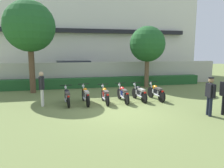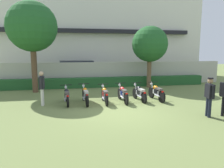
{
  "view_description": "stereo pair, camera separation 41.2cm",
  "coord_description": "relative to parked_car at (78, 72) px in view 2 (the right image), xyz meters",
  "views": [
    {
      "loc": [
        -2.48,
        -8.71,
        2.7
      ],
      "look_at": [
        0.0,
        2.24,
        0.93
      ],
      "focal_mm": 33.9,
      "sensor_mm": 36.0,
      "label": 1
    },
    {
      "loc": [
        -2.07,
        -8.8,
        2.7
      ],
      "look_at": [
        0.0,
        2.24,
        0.93
      ],
      "focal_mm": 33.9,
      "sensor_mm": 36.0,
      "label": 2
    }
  ],
  "objects": [
    {
      "name": "parked_car",
      "position": [
        0.0,
        0.0,
        0.0
      ],
      "size": [
        4.63,
        2.37,
        1.89
      ],
      "rotation": [
        0.0,
        0.0,
        0.08
      ],
      "color": "#9EA3A8",
      "rests_on": "ground"
    },
    {
      "name": "hedge_row",
      "position": [
        1.59,
        -2.44,
        -0.58
      ],
      "size": [
        16.32,
        0.7,
        0.71
      ],
      "primitive_type": "cube",
      "color": "#235628",
      "rests_on": "ground"
    },
    {
      "name": "motorcycle_in_row_3",
      "position": [
        2.11,
        -7.36,
        -0.49
      ],
      "size": [
        0.6,
        1.93,
        0.96
      ],
      "rotation": [
        0.0,
        0.0,
        1.6
      ],
      "color": "black",
      "rests_on": "ground"
    },
    {
      "name": "compound_wall",
      "position": [
        1.59,
        -1.74,
        -0.03
      ],
      "size": [
        20.39,
        0.3,
        1.82
      ],
      "primitive_type": "cube",
      "color": "#BCB7A8",
      "rests_on": "ground"
    },
    {
      "name": "motorcycle_in_row_2",
      "position": [
        1.13,
        -7.43,
        -0.49
      ],
      "size": [
        0.6,
        1.8,
        0.95
      ],
      "rotation": [
        0.0,
        0.0,
        1.58
      ],
      "color": "black",
      "rests_on": "ground"
    },
    {
      "name": "tree_far_side",
      "position": [
        5.09,
        -3.27,
        2.22
      ],
      "size": [
        2.59,
        2.59,
        4.48
      ],
      "color": "brown",
      "rests_on": "ground"
    },
    {
      "name": "officer_0",
      "position": [
        4.97,
        -10.52,
        0.02
      ],
      "size": [
        0.3,
        0.64,
        1.63
      ],
      "rotation": [
        0.0,
        0.0,
        2.96
      ],
      "color": "black",
      "rests_on": "ground"
    },
    {
      "name": "motorcycle_in_row_0",
      "position": [
        -0.8,
        -7.34,
        -0.5
      ],
      "size": [
        0.6,
        1.78,
        0.95
      ],
      "rotation": [
        0.0,
        0.0,
        1.66
      ],
      "color": "black",
      "rests_on": "ground"
    },
    {
      "name": "inspector_person",
      "position": [
        -1.99,
        -7.31,
        0.08
      ],
      "size": [
        0.23,
        0.68,
        1.7
      ],
      "color": "silver",
      "rests_on": "ground"
    },
    {
      "name": "tree_near_inspector",
      "position": [
        -2.91,
        -3.71,
        3.23
      ],
      "size": [
        3.15,
        3.15,
        5.78
      ],
      "color": "brown",
      "rests_on": "ground"
    },
    {
      "name": "motorcycle_in_row_5",
      "position": [
        4.02,
        -7.34,
        -0.48
      ],
      "size": [
        0.6,
        1.83,
        0.97
      ],
      "rotation": [
        0.0,
        0.0,
        1.66
      ],
      "color": "black",
      "rests_on": "ground"
    },
    {
      "name": "ground",
      "position": [
        1.59,
        -9.27,
        -0.94
      ],
      "size": [
        60.0,
        60.0,
        0.0
      ],
      "primitive_type": "plane",
      "color": "olive"
    },
    {
      "name": "motorcycle_in_row_1",
      "position": [
        0.12,
        -7.35,
        -0.48
      ],
      "size": [
        0.6,
        1.98,
        0.97
      ],
      "rotation": [
        0.0,
        0.0,
        1.64
      ],
      "color": "black",
      "rests_on": "ground"
    },
    {
      "name": "building",
      "position": [
        1.59,
        4.73,
        3.27
      ],
      "size": [
        21.47,
        6.5,
        8.41
      ],
      "color": "silver",
      "rests_on": "ground"
    },
    {
      "name": "motorcycle_in_row_4",
      "position": [
        3.05,
        -7.29,
        -0.5
      ],
      "size": [
        0.6,
        1.79,
        0.95
      ],
      "rotation": [
        0.0,
        0.0,
        1.67
      ],
      "color": "black",
      "rests_on": "ground"
    }
  ]
}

